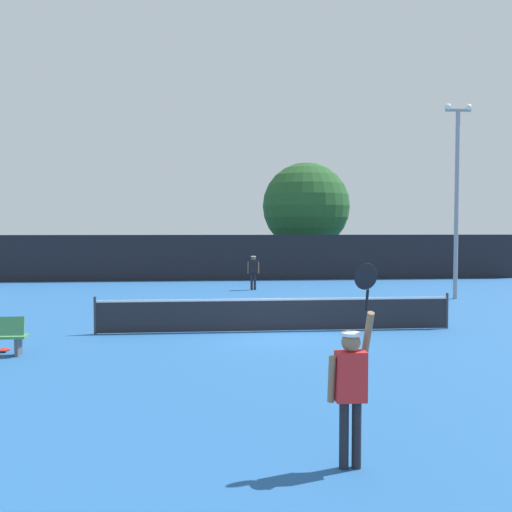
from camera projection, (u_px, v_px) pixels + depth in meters
The scene contains 10 objects.
ground_plane at pixel (276, 331), 16.84m from camera, with size 120.00×120.00×0.00m, color #235693.
tennis_net at pixel (276, 314), 16.82m from camera, with size 10.43×0.08×1.07m.
perimeter_fence at pixel (240, 257), 33.48m from camera, with size 33.71×0.12×2.64m, color black.
player_serving at pixel (351, 378), 7.17m from camera, with size 0.68×0.40×2.57m.
player_receiving at pixel (253, 269), 28.14m from camera, with size 0.57×0.24×1.66m.
tennis_ball at pixel (184, 323), 18.10m from camera, with size 0.07×0.07×0.07m, color #CCE033.
spare_racket at pixel (4, 350), 14.16m from camera, with size 0.28×0.52×0.04m.
light_pole at pixel (457, 189), 24.40m from camera, with size 1.18×0.28×8.25m.
large_tree at pixel (306, 206), 38.29m from camera, with size 5.78×5.78×7.37m.
parked_car_near at pixel (262, 260), 40.24m from camera, with size 1.92×4.21×1.69m.
Camera 1 is at (-2.08, -16.60, 3.00)m, focal length 40.47 mm.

